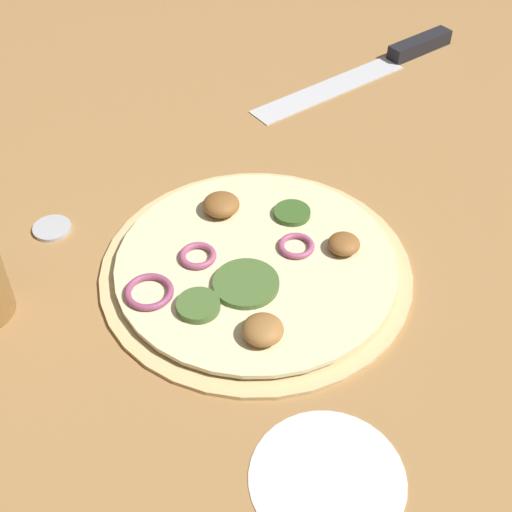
# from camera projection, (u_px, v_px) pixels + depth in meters

# --- Properties ---
(ground_plane) EXTENTS (3.00, 3.00, 0.00)m
(ground_plane) POSITION_uv_depth(u_px,v_px,m) (256.00, 271.00, 0.61)
(ground_plane) COLOR #9E703F
(pizza) EXTENTS (0.27, 0.27, 0.03)m
(pizza) POSITION_uv_depth(u_px,v_px,m) (255.00, 266.00, 0.60)
(pizza) COLOR #D6B77A
(pizza) RESTS_ON ground_plane
(knife) EXTENTS (0.25, 0.20, 0.02)m
(knife) POSITION_uv_depth(u_px,v_px,m) (390.00, 59.00, 0.86)
(knife) COLOR silver
(knife) RESTS_ON ground_plane
(loose_cap) EXTENTS (0.03, 0.03, 0.01)m
(loose_cap) POSITION_uv_depth(u_px,v_px,m) (51.00, 227.00, 0.64)
(loose_cap) COLOR #B2B2B7
(loose_cap) RESTS_ON ground_plane
(flour_patch) EXTENTS (0.10, 0.10, 0.00)m
(flour_patch) POSITION_uv_depth(u_px,v_px,m) (327.00, 478.00, 0.47)
(flour_patch) COLOR white
(flour_patch) RESTS_ON ground_plane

